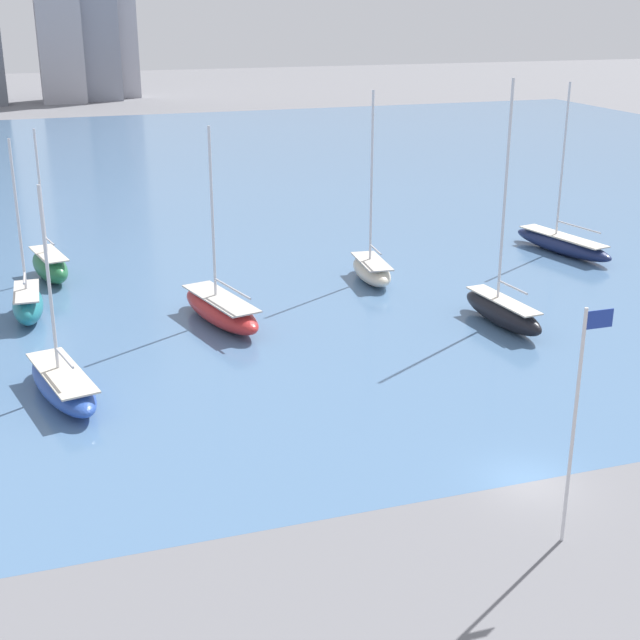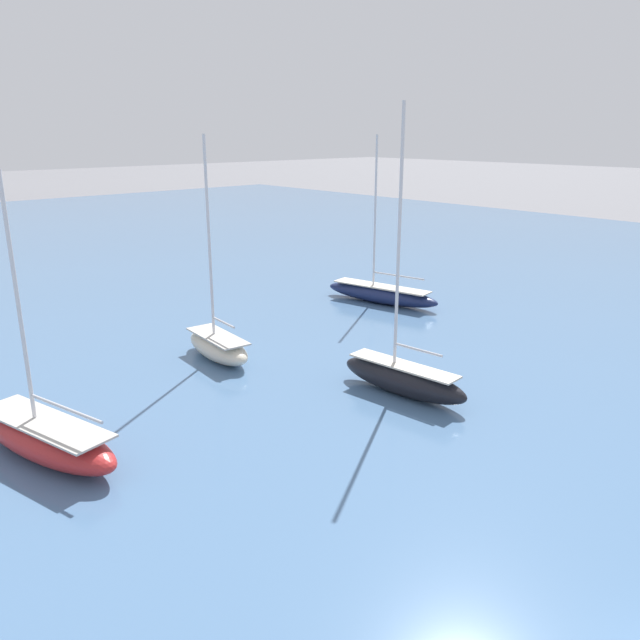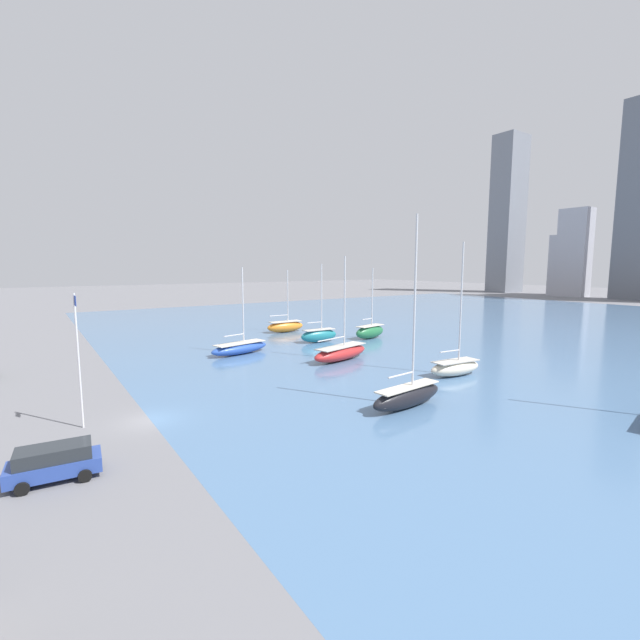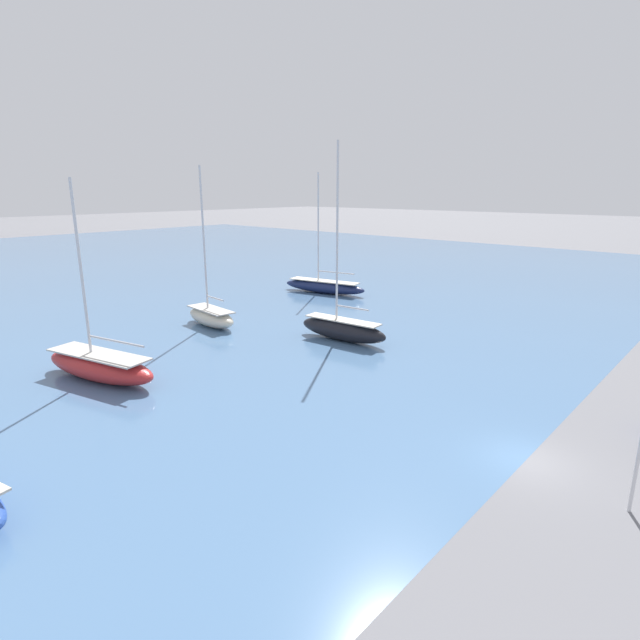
{
  "view_description": "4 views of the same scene",
  "coord_description": "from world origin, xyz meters",
  "px_view_note": "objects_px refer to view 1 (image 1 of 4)",
  "views": [
    {
      "loc": [
        -19.69,
        -29.96,
        20.14
      ],
      "look_at": [
        -5.71,
        12.23,
        4.1
      ],
      "focal_mm": 50.0,
      "sensor_mm": 36.0,
      "label": 1
    },
    {
      "loc": [
        -16.35,
        -2.65,
        14.24
      ],
      "look_at": [
        3.8,
        19.63,
        5.11
      ],
      "focal_mm": 35.0,
      "sensor_mm": 36.0,
      "label": 2
    },
    {
      "loc": [
        33.02,
        -6.87,
        11.59
      ],
      "look_at": [
        -5.62,
        19.39,
        5.69
      ],
      "focal_mm": 24.0,
      "sensor_mm": 36.0,
      "label": 3
    },
    {
      "loc": [
        -21.64,
        -6.72,
        12.07
      ],
      "look_at": [
        2.61,
        15.15,
        3.51
      ],
      "focal_mm": 28.0,
      "sensor_mm": 36.0,
      "label": 4
    }
  ],
  "objects_px": {
    "sailboat_blue": "(63,383)",
    "sailboat_black": "(502,310)",
    "sailboat_red": "(221,309)",
    "flag_pole": "(576,418)",
    "sailboat_teal": "(28,303)",
    "sailboat_green": "(50,265)",
    "sailboat_cream": "(372,269)",
    "sailboat_navy": "(562,243)"
  },
  "relations": [
    {
      "from": "sailboat_green",
      "to": "sailboat_navy",
      "type": "bearing_deg",
      "value": -19.64
    },
    {
      "from": "sailboat_red",
      "to": "sailboat_blue",
      "type": "xyz_separation_m",
      "value": [
        -10.53,
        -8.81,
        -0.13
      ]
    },
    {
      "from": "sailboat_navy",
      "to": "sailboat_black",
      "type": "xyz_separation_m",
      "value": [
        -13.56,
        -14.06,
        0.19
      ]
    },
    {
      "from": "sailboat_cream",
      "to": "sailboat_blue",
      "type": "bearing_deg",
      "value": -143.03
    },
    {
      "from": "sailboat_green",
      "to": "sailboat_teal",
      "type": "height_order",
      "value": "sailboat_teal"
    },
    {
      "from": "sailboat_blue",
      "to": "sailboat_teal",
      "type": "height_order",
      "value": "sailboat_teal"
    },
    {
      "from": "sailboat_blue",
      "to": "sailboat_teal",
      "type": "relative_size",
      "value": 0.96
    },
    {
      "from": "flag_pole",
      "to": "sailboat_red",
      "type": "distance_m",
      "value": 30.09
    },
    {
      "from": "flag_pole",
      "to": "sailboat_navy",
      "type": "bearing_deg",
      "value": 57.42
    },
    {
      "from": "flag_pole",
      "to": "sailboat_teal",
      "type": "relative_size",
      "value": 0.82
    },
    {
      "from": "flag_pole",
      "to": "sailboat_teal",
      "type": "distance_m",
      "value": 39.13
    },
    {
      "from": "flag_pole",
      "to": "sailboat_blue",
      "type": "xyz_separation_m",
      "value": [
        -17.98,
        20.02,
        -4.49
      ]
    },
    {
      "from": "sailboat_cream",
      "to": "sailboat_navy",
      "type": "bearing_deg",
      "value": 12.55
    },
    {
      "from": "flag_pole",
      "to": "sailboat_navy",
      "type": "relative_size",
      "value": 0.7
    },
    {
      "from": "sailboat_red",
      "to": "sailboat_blue",
      "type": "relative_size",
      "value": 1.12
    },
    {
      "from": "sailboat_navy",
      "to": "sailboat_cream",
      "type": "relative_size",
      "value": 0.99
    },
    {
      "from": "sailboat_blue",
      "to": "sailboat_green",
      "type": "xyz_separation_m",
      "value": [
        0.3,
        22.39,
        0.29
      ]
    },
    {
      "from": "flag_pole",
      "to": "sailboat_green",
      "type": "relative_size",
      "value": 0.86
    },
    {
      "from": "sailboat_red",
      "to": "sailboat_teal",
      "type": "xyz_separation_m",
      "value": [
        -12.02,
        4.86,
        0.13
      ]
    },
    {
      "from": "sailboat_blue",
      "to": "sailboat_cream",
      "type": "xyz_separation_m",
      "value": [
        23.36,
        14.4,
        0.1
      ]
    },
    {
      "from": "sailboat_navy",
      "to": "sailboat_red",
      "type": "bearing_deg",
      "value": -177.18
    },
    {
      "from": "flag_pole",
      "to": "sailboat_black",
      "type": "bearing_deg",
      "value": 66.38
    },
    {
      "from": "sailboat_red",
      "to": "sailboat_green",
      "type": "height_order",
      "value": "sailboat_red"
    },
    {
      "from": "sailboat_black",
      "to": "sailboat_green",
      "type": "bearing_deg",
      "value": 138.88
    },
    {
      "from": "flag_pole",
      "to": "sailboat_teal",
      "type": "xyz_separation_m",
      "value": [
        -19.47,
        33.68,
        -4.23
      ]
    },
    {
      "from": "sailboat_red",
      "to": "sailboat_black",
      "type": "relative_size",
      "value": 0.81
    },
    {
      "from": "sailboat_red",
      "to": "sailboat_teal",
      "type": "height_order",
      "value": "sailboat_red"
    },
    {
      "from": "sailboat_navy",
      "to": "sailboat_blue",
      "type": "bearing_deg",
      "value": -169.55
    },
    {
      "from": "flag_pole",
      "to": "sailboat_red",
      "type": "relative_size",
      "value": 0.76
    },
    {
      "from": "sailboat_blue",
      "to": "sailboat_green",
      "type": "height_order",
      "value": "sailboat_blue"
    },
    {
      "from": "sailboat_red",
      "to": "sailboat_green",
      "type": "bearing_deg",
      "value": 113.15
    },
    {
      "from": "flag_pole",
      "to": "sailboat_red",
      "type": "bearing_deg",
      "value": 104.49
    },
    {
      "from": "sailboat_red",
      "to": "sailboat_cream",
      "type": "xyz_separation_m",
      "value": [
        12.83,
        5.59,
        -0.03
      ]
    },
    {
      "from": "sailboat_green",
      "to": "sailboat_teal",
      "type": "relative_size",
      "value": 0.95
    },
    {
      "from": "sailboat_blue",
      "to": "sailboat_teal",
      "type": "distance_m",
      "value": 13.75
    },
    {
      "from": "sailboat_black",
      "to": "sailboat_red",
      "type": "bearing_deg",
      "value": 154.91
    },
    {
      "from": "sailboat_green",
      "to": "sailboat_teal",
      "type": "xyz_separation_m",
      "value": [
        -1.79,
        -8.72,
        -0.04
      ]
    },
    {
      "from": "sailboat_green",
      "to": "sailboat_teal",
      "type": "bearing_deg",
      "value": -113.35
    },
    {
      "from": "sailboat_blue",
      "to": "sailboat_black",
      "type": "bearing_deg",
      "value": -7.39
    },
    {
      "from": "sailboat_blue",
      "to": "sailboat_cream",
      "type": "height_order",
      "value": "sailboat_cream"
    },
    {
      "from": "flag_pole",
      "to": "sailboat_green",
      "type": "bearing_deg",
      "value": 112.63
    },
    {
      "from": "flag_pole",
      "to": "sailboat_black",
      "type": "xyz_separation_m",
      "value": [
        9.9,
        22.65,
        -4.27
      ]
    }
  ]
}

